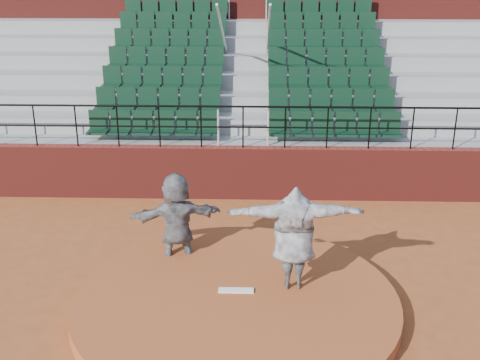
{
  "coord_description": "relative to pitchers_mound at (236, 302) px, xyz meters",
  "views": [
    {
      "loc": [
        0.33,
        -8.8,
        5.66
      ],
      "look_at": [
        0.0,
        2.5,
        1.4
      ],
      "focal_mm": 45.0,
      "sensor_mm": 36.0,
      "label": 1
    }
  ],
  "objects": [
    {
      "name": "pitching_rubber",
      "position": [
        0.0,
        0.15,
        0.14
      ],
      "size": [
        0.6,
        0.15,
        0.03
      ],
      "primitive_type": "cube",
      "color": "white",
      "rests_on": "pitchers_mound"
    },
    {
      "name": "seating_deck",
      "position": [
        0.0,
        8.65,
        1.32
      ],
      "size": [
        24.0,
        5.97,
        4.63
      ],
      "color": "gray",
      "rests_on": "ground"
    },
    {
      "name": "press_box_facade",
      "position": [
        0.0,
        12.6,
        3.43
      ],
      "size": [
        24.0,
        3.0,
        7.1
      ],
      "primitive_type": "cube",
      "color": "maroon",
      "rests_on": "ground"
    },
    {
      "name": "pitcher",
      "position": [
        0.97,
        0.37,
        1.05
      ],
      "size": [
        2.3,
        0.72,
        1.85
      ],
      "primitive_type": "imported",
      "rotation": [
        0.0,
        0.0,
        3.19
      ],
      "color": "black",
      "rests_on": "pitchers_mound"
    },
    {
      "name": "pitchers_mound",
      "position": [
        0.0,
        0.0,
        0.0
      ],
      "size": [
        5.5,
        5.5,
        0.25
      ],
      "primitive_type": "cylinder",
      "color": "#A14C24",
      "rests_on": "ground"
    },
    {
      "name": "ground",
      "position": [
        0.0,
        0.0,
        -0.12
      ],
      "size": [
        90.0,
        90.0,
        0.0
      ],
      "primitive_type": "plane",
      "color": "#974B22",
      "rests_on": "ground"
    },
    {
      "name": "boundary_wall",
      "position": [
        0.0,
        5.0,
        0.53
      ],
      "size": [
        24.0,
        0.3,
        1.3
      ],
      "primitive_type": "cube",
      "color": "maroon",
      "rests_on": "ground"
    },
    {
      "name": "fielder",
      "position": [
        -1.17,
        1.53,
        0.81
      ],
      "size": [
        1.82,
        0.95,
        1.88
      ],
      "primitive_type": "imported",
      "rotation": [
        0.0,
        0.0,
        3.38
      ],
      "color": "black",
      "rests_on": "ground"
    },
    {
      "name": "wall_railing",
      "position": [
        0.0,
        5.0,
        1.9
      ],
      "size": [
        24.04,
        0.05,
        1.03
      ],
      "color": "black",
      "rests_on": "boundary_wall"
    }
  ]
}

